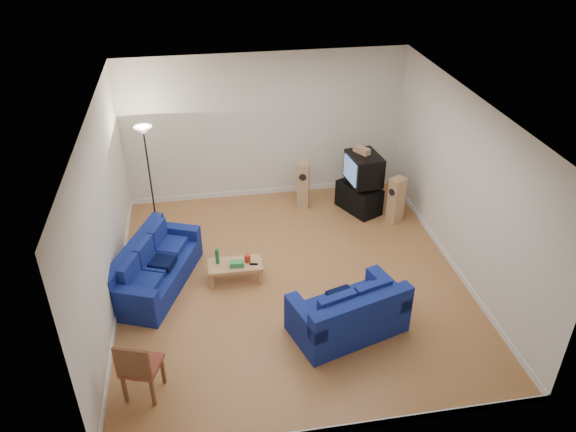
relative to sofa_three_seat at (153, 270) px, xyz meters
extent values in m
cube|color=brown|center=(2.41, -0.29, -0.31)|extent=(6.00, 6.50, 0.01)
cube|color=white|center=(2.41, -0.29, 2.89)|extent=(6.00, 6.50, 0.01)
cube|color=silver|center=(2.41, 2.96, 1.29)|extent=(6.00, 0.01, 3.20)
cube|color=silver|center=(2.41, -3.54, 1.29)|extent=(6.00, 0.01, 3.20)
cube|color=silver|center=(-0.59, -0.29, 1.29)|extent=(0.01, 6.50, 3.20)
cube|color=silver|center=(5.41, -0.29, 1.29)|extent=(0.01, 6.50, 3.20)
cube|color=white|center=(2.41, 2.95, -0.25)|extent=(6.00, 0.02, 0.12)
cube|color=white|center=(2.41, -3.53, -0.25)|extent=(6.00, 0.02, 0.12)
cube|color=white|center=(-0.58, -0.29, -0.25)|extent=(0.02, 6.50, 0.12)
cube|color=white|center=(5.40, -0.29, -0.25)|extent=(0.02, 6.50, 0.12)
cube|color=navy|center=(0.05, -0.02, -0.10)|extent=(1.64, 2.32, 0.41)
cube|color=navy|center=(-0.27, 0.11, 0.31)|extent=(0.99, 2.05, 0.42)
cube|color=navy|center=(0.41, 0.87, 0.22)|extent=(0.93, 0.54, 0.23)
cube|color=navy|center=(-0.30, -0.91, 0.22)|extent=(0.93, 0.54, 0.23)
cube|color=black|center=(0.19, -0.08, 0.20)|extent=(0.50, 0.50, 0.12)
cube|color=navy|center=(3.04, -1.68, -0.09)|extent=(1.94, 1.44, 0.43)
cube|color=navy|center=(3.15, -2.04, 0.34)|extent=(1.72, 0.73, 0.44)
cube|color=navy|center=(2.32, -1.91, 0.24)|extent=(0.50, 0.99, 0.24)
cube|color=navy|center=(3.76, -1.46, 0.24)|extent=(0.50, 0.99, 0.24)
cube|color=black|center=(2.99, -1.54, 0.22)|extent=(0.51, 0.51, 0.12)
cube|color=tan|center=(1.42, -0.10, 0.01)|extent=(0.95, 0.48, 0.05)
cube|color=tan|center=(1.00, -0.29, -0.16)|extent=(0.06, 0.06, 0.29)
cube|color=tan|center=(1.00, 0.09, -0.16)|extent=(0.06, 0.06, 0.29)
cube|color=tan|center=(1.85, -0.29, -0.16)|extent=(0.06, 0.06, 0.29)
cube|color=tan|center=(1.85, 0.08, -0.16)|extent=(0.06, 0.06, 0.29)
cylinder|color=#197233|center=(1.13, -0.03, 0.18)|extent=(0.08, 0.08, 0.29)
cube|color=green|center=(1.45, -0.18, 0.09)|extent=(0.24, 0.14, 0.10)
cylinder|color=red|center=(1.65, -0.08, 0.11)|extent=(0.14, 0.14, 0.15)
cube|color=black|center=(1.75, -0.18, 0.05)|extent=(0.15, 0.07, 0.02)
cube|color=black|center=(4.25, 1.90, -0.01)|extent=(0.90, 1.10, 0.59)
cube|color=black|center=(4.21, 1.91, 0.33)|extent=(0.50, 0.55, 0.11)
cube|color=black|center=(4.30, 1.86, 0.70)|extent=(0.68, 0.87, 0.62)
cube|color=#3D5986|center=(3.99, 1.83, 0.70)|extent=(0.10, 0.64, 0.50)
cube|color=tan|center=(4.25, 1.96, 1.07)|extent=(0.31, 0.39, 0.13)
cube|color=tan|center=(3.11, 2.28, 0.22)|extent=(0.32, 0.37, 1.05)
cylinder|color=black|center=(3.06, 2.12, 0.47)|extent=(0.15, 0.07, 0.15)
cube|color=tan|center=(4.86, 1.32, 0.19)|extent=(0.37, 0.34, 1.00)
cylinder|color=black|center=(4.72, 1.25, 0.43)|extent=(0.09, 0.14, 0.15)
cylinder|color=black|center=(-0.04, 2.21, -0.29)|extent=(0.27, 0.27, 0.03)
cylinder|color=black|center=(-0.04, 2.21, 0.70)|extent=(0.03, 0.03, 1.95)
cone|color=white|center=(-0.04, 2.21, 1.70)|extent=(0.36, 0.36, 0.16)
cube|color=brown|center=(-0.30, -2.56, -0.06)|extent=(0.06, 0.06, 0.49)
cube|color=brown|center=(-0.17, -2.18, -0.06)|extent=(0.06, 0.06, 0.49)
cube|color=brown|center=(0.08, -2.69, -0.06)|extent=(0.06, 0.06, 0.49)
cube|color=brown|center=(0.21, -2.31, -0.06)|extent=(0.06, 0.06, 0.49)
cube|color=brown|center=(-0.04, -2.43, 0.20)|extent=(0.62, 0.62, 0.07)
cube|color=brown|center=(-0.12, -2.64, 0.47)|extent=(0.47, 0.20, 0.49)
camera|label=1|loc=(0.99, -8.11, 5.88)|focal=35.00mm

